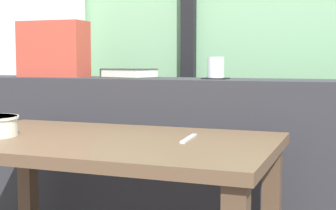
% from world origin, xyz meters
% --- Properties ---
extents(curtain_left_panel, '(0.56, 0.06, 2.50)m').
position_xyz_m(curtain_left_panel, '(-1.00, 0.96, 1.25)').
color(curtain_left_panel, white).
rests_on(curtain_left_panel, ground).
extents(dark_console_ledge, '(2.80, 0.32, 0.86)m').
position_xyz_m(dark_console_ledge, '(0.00, 0.55, 0.43)').
color(dark_console_ledge, '#2D2D33').
rests_on(dark_console_ledge, ground).
extents(breakfast_table, '(1.10, 0.66, 0.68)m').
position_xyz_m(breakfast_table, '(-0.06, -0.05, 0.58)').
color(breakfast_table, brown).
rests_on(breakfast_table, ground).
extents(coaster_square, '(0.10, 0.10, 0.00)m').
position_xyz_m(coaster_square, '(0.15, 0.55, 0.86)').
color(coaster_square, black).
rests_on(coaster_square, dark_console_ledge).
extents(juice_glass, '(0.07, 0.07, 0.09)m').
position_xyz_m(juice_glass, '(0.15, 0.55, 0.90)').
color(juice_glass, white).
rests_on(juice_glass, coaster_square).
extents(closed_book, '(0.26, 0.22, 0.04)m').
position_xyz_m(closed_book, '(-0.27, 0.60, 0.88)').
color(closed_book, '#334233').
rests_on(closed_book, dark_console_ledge).
extents(throw_pillow, '(0.32, 0.15, 0.26)m').
position_xyz_m(throw_pillow, '(-0.64, 0.55, 0.99)').
color(throw_pillow, '#B74233').
rests_on(throw_pillow, dark_console_ledge).
extents(fork_utensil, '(0.03, 0.17, 0.01)m').
position_xyz_m(fork_utensil, '(0.21, 0.02, 0.69)').
color(fork_utensil, silver).
rests_on(fork_utensil, breakfast_table).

